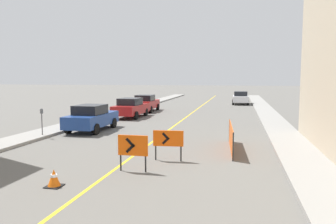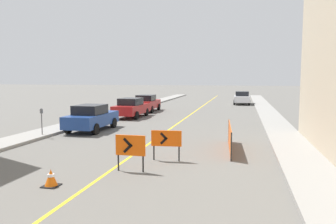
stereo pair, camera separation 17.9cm
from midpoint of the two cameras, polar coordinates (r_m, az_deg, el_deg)
The scene contains 12 objects.
lane_stripe at distance 26.75m, azimuth 3.44°, elevation -0.93°, with size 0.12×67.72×0.01m.
sidewalk_left at distance 28.59m, azimuth -9.89°, elevation -0.42°, with size 1.82×67.72×0.15m.
sidewalk_right at distance 26.49m, azimuth 17.86°, elevation -1.12°, with size 1.82×67.72×0.15m.
traffic_cone_fourth at distance 10.45m, azimuth -19.24°, elevation -10.79°, with size 0.47×0.47×0.52m.
arrow_barricade_primary at distance 11.31m, azimuth -6.12°, elevation -6.02°, with size 1.05×0.09×1.26m.
arrow_barricade_secondary at distance 12.69m, azimuth 0.11°, elevation -4.81°, with size 1.18×0.16×1.18m.
safety_mesh_fence at distance 14.83m, azimuth 11.06°, elevation -4.41°, with size 0.31×4.04×1.13m.
parked_car_curb_near at distance 20.44m, azimuth -12.93°, elevation -0.95°, with size 1.93×4.30×1.59m.
parked_car_curb_mid at distance 26.73m, azimuth -6.21°, elevation 0.76°, with size 1.95×4.36×1.59m.
parked_car_curb_far at distance 31.54m, azimuth -3.60°, elevation 1.57°, with size 1.95×4.34×1.59m.
parked_car_opposite_side at distance 40.90m, azimuth 12.88°, elevation 2.43°, with size 1.94×4.32×1.59m.
parking_meter_near_curb at distance 18.85m, azimuth -20.91°, elevation -0.68°, with size 0.12×0.11×1.44m.
Camera 2 is at (4.41, 7.68, 3.20)m, focal length 35.00 mm.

